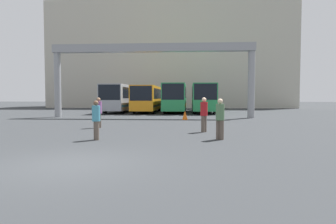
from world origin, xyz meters
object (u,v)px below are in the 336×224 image
at_px(bus_slot_0, 121,97).
at_px(pedestrian_mid_right, 99,112).
at_px(traffic_cone, 185,115).
at_px(bus_slot_1, 148,97).
at_px(bus_slot_2, 176,96).
at_px(bus_slot_3, 203,96).
at_px(pedestrian_near_right, 96,119).
at_px(pedestrian_near_left, 204,114).
at_px(pedestrian_near_center, 220,118).

relative_size(bus_slot_0, pedestrian_mid_right, 5.68).
relative_size(pedestrian_mid_right, traffic_cone, 2.50).
relative_size(bus_slot_1, bus_slot_2, 0.87).
bearing_deg(traffic_cone, bus_slot_2, 96.06).
height_order(bus_slot_0, bus_slot_3, bus_slot_3).
bearing_deg(bus_slot_1, pedestrian_near_right, -87.67).
bearing_deg(pedestrian_near_left, traffic_cone, -136.31).
bearing_deg(bus_slot_2, pedestrian_near_right, -95.62).
distance_m(bus_slot_1, pedestrian_mid_right, 18.24).
distance_m(bus_slot_1, pedestrian_near_center, 23.49).
xyz_separation_m(pedestrian_near_right, pedestrian_mid_right, (-1.40, 4.89, 0.06)).
xyz_separation_m(bus_slot_2, pedestrian_mid_right, (-3.75, -19.02, -0.93)).
xyz_separation_m(bus_slot_0, pedestrian_near_right, (4.23, -22.88, -0.95)).
xyz_separation_m(bus_slot_3, pedestrian_near_left, (-0.87, -19.69, -0.92)).
xyz_separation_m(pedestrian_near_center, pedestrian_mid_right, (-6.73, 4.41, 0.02)).
bearing_deg(bus_slot_2, pedestrian_near_center, -82.75).
distance_m(pedestrian_near_center, pedestrian_near_left, 2.77).
distance_m(bus_slot_1, traffic_cone, 12.51).
distance_m(pedestrian_near_right, traffic_cone, 12.14).
bearing_deg(bus_slot_2, bus_slot_3, -17.45).
relative_size(bus_slot_1, pedestrian_near_right, 6.31).
relative_size(pedestrian_near_right, traffic_cone, 2.35).
distance_m(bus_slot_3, pedestrian_near_left, 19.73).
height_order(bus_slot_0, pedestrian_mid_right, bus_slot_0).
xyz_separation_m(bus_slot_2, pedestrian_near_center, (2.98, -23.43, -0.95)).
bearing_deg(bus_slot_3, bus_slot_1, 178.03).
bearing_deg(bus_slot_1, traffic_cone, -68.26).
bearing_deg(bus_slot_0, bus_slot_2, 8.92).
distance_m(bus_slot_2, pedestrian_near_right, 24.05).
bearing_deg(bus_slot_3, pedestrian_near_right, -103.86).
xyz_separation_m(pedestrian_near_right, pedestrian_near_center, (5.33, 0.48, 0.04)).
xyz_separation_m(bus_slot_1, pedestrian_near_center, (6.27, -22.63, -0.82)).
bearing_deg(pedestrian_near_left, pedestrian_mid_right, -69.31).
height_order(pedestrian_near_right, pedestrian_near_left, pedestrian_near_left).
distance_m(pedestrian_near_right, pedestrian_near_center, 5.36).
bearing_deg(bus_slot_0, bus_slot_1, 3.93).
distance_m(pedestrian_near_right, pedestrian_near_left, 5.74).
xyz_separation_m(bus_slot_0, pedestrian_mid_right, (2.83, -17.99, -0.89)).
height_order(bus_slot_3, pedestrian_near_right, bus_slot_3).
xyz_separation_m(bus_slot_3, traffic_cone, (-1.98, -11.32, -1.53)).
bearing_deg(pedestrian_mid_right, pedestrian_near_left, -84.71).
distance_m(bus_slot_1, bus_slot_2, 3.39).
bearing_deg(pedestrian_near_right, bus_slot_3, -47.34).
height_order(bus_slot_0, bus_slot_2, bus_slot_2).
bearing_deg(bus_slot_1, bus_slot_2, 13.78).
bearing_deg(pedestrian_near_left, bus_slot_3, -146.40).
height_order(bus_slot_0, bus_slot_1, bus_slot_0).
bearing_deg(pedestrian_near_left, pedestrian_near_right, -20.13).
bearing_deg(bus_slot_3, traffic_cone, -99.92).
bearing_deg(pedestrian_near_right, bus_slot_2, -39.10).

